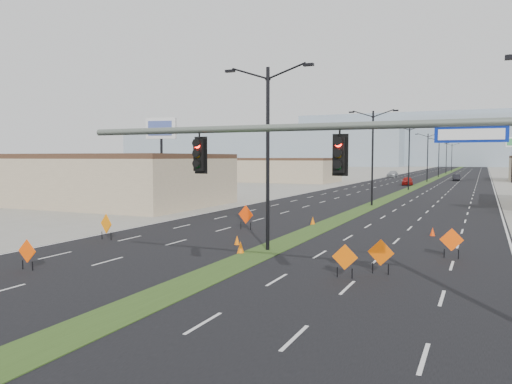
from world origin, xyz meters
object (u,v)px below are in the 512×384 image
at_px(construction_sign_0, 106,225).
at_px(streetlight_6, 452,156).
at_px(streetlight_0, 268,152).
at_px(streetlight_1, 373,155).
at_px(streetlight_3, 428,156).
at_px(construction_sign_3, 345,258).
at_px(car_mid, 456,178).
at_px(cone_0, 237,240).
at_px(car_far, 393,174).
at_px(construction_sign_1, 27,252).
at_px(construction_sign_5, 452,241).
at_px(car_left, 407,181).
at_px(construction_sign_2, 246,215).
at_px(streetlight_2, 409,155).
at_px(cone_3, 313,221).
at_px(cone_1, 241,247).
at_px(cone_2, 433,232).
at_px(signal_mast, 401,169).
at_px(streetlight_4, 439,156).
at_px(streetlight_5, 446,156).
at_px(pole_sign_west, 161,136).
at_px(construction_sign_4, 381,254).

bearing_deg(construction_sign_0, streetlight_6, 104.96).
height_order(streetlight_0, streetlight_1, same).
xyz_separation_m(streetlight_3, construction_sign_3, (5.49, -88.45, -4.56)).
bearing_deg(car_mid, cone_0, -100.34).
distance_m(streetlight_1, car_mid, 64.51).
xyz_separation_m(car_far, construction_sign_1, (2.93, -117.09, 0.05)).
height_order(streetlight_0, construction_sign_5, streetlight_0).
xyz_separation_m(car_left, construction_sign_3, (7.49, -74.02, 0.06)).
relative_size(construction_sign_0, construction_sign_2, 0.93).
xyz_separation_m(car_mid, construction_sign_5, (4.11, -90.28, 0.22)).
distance_m(streetlight_2, cone_3, 45.20).
height_order(cone_1, cone_2, cone_1).
bearing_deg(construction_sign_5, signal_mast, -103.45).
height_order(streetlight_1, streetlight_4, same).
xyz_separation_m(streetlight_2, car_far, (-10.98, 52.09, -4.64)).
xyz_separation_m(streetlight_0, cone_3, (-1.02, 11.10, -5.10)).
bearing_deg(construction_sign_3, car_far, 92.29).
distance_m(streetlight_5, construction_sign_5, 138.54).
relative_size(streetlight_4, construction_sign_3, 6.83).
xyz_separation_m(car_left, car_far, (-8.98, 38.53, -0.01)).
relative_size(streetlight_2, cone_1, 15.01).
relative_size(streetlight_0, construction_sign_1, 7.05).
relative_size(streetlight_3, car_left, 2.15).
relative_size(streetlight_5, streetlight_6, 1.00).
distance_m(cone_2, pole_sign_west, 25.21).
bearing_deg(construction_sign_4, streetlight_3, 99.19).
xyz_separation_m(streetlight_6, cone_1, (-0.96, -169.43, -5.08)).
relative_size(construction_sign_2, construction_sign_4, 1.13).
bearing_deg(construction_sign_2, construction_sign_1, -87.64).
bearing_deg(pole_sign_west, car_far, 73.66).
bearing_deg(construction_sign_5, streetlight_5, 84.34).
xyz_separation_m(streetlight_4, construction_sign_5, (9.37, -110.15, -4.51)).
height_order(streetlight_3, construction_sign_2, streetlight_3).
bearing_deg(streetlight_4, streetlight_2, -90.00).
xyz_separation_m(construction_sign_1, pole_sign_west, (-8.12, 21.95, 6.25)).
height_order(streetlight_0, construction_sign_3, streetlight_0).
xyz_separation_m(construction_sign_1, cone_1, (7.09, 7.57, -0.49)).
bearing_deg(car_mid, construction_sign_5, -92.99).
xyz_separation_m(streetlight_5, car_left, (-2.00, -70.43, -4.62)).
bearing_deg(car_far, car_left, -74.57).
distance_m(streetlight_5, construction_sign_0, 141.41).
height_order(streetlight_2, car_far, streetlight_2).
xyz_separation_m(construction_sign_2, cone_0, (2.19, -5.72, -0.76)).
relative_size(streetlight_4, car_left, 2.15).
bearing_deg(cone_3, streetlight_1, 86.54).
bearing_deg(car_mid, streetlight_4, 99.24).
bearing_deg(car_mid, streetlight_3, -128.52).
xyz_separation_m(streetlight_6, construction_sign_1, (-8.05, -177.00, -4.59)).
height_order(car_mid, cone_2, car_mid).
xyz_separation_m(signal_mast, streetlight_4, (-8.56, 122.00, 0.63)).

